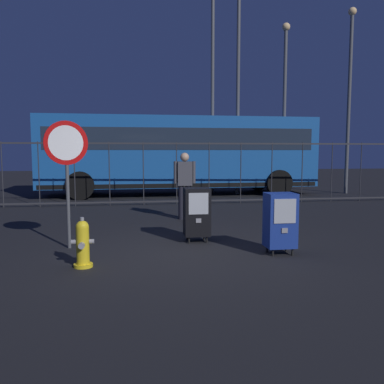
# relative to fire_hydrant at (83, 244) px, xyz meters

# --- Properties ---
(ground_plane) EXTENTS (60.00, 60.00, 0.00)m
(ground_plane) POSITION_rel_fire_hydrant_xyz_m (1.60, 0.69, -0.35)
(ground_plane) COLOR black
(fire_hydrant) EXTENTS (0.33, 0.32, 0.75)m
(fire_hydrant) POSITION_rel_fire_hydrant_xyz_m (0.00, 0.00, 0.00)
(fire_hydrant) COLOR yellow
(fire_hydrant) RESTS_ON ground_plane
(newspaper_box_primary) EXTENTS (0.48, 0.42, 1.02)m
(newspaper_box_primary) POSITION_rel_fire_hydrant_xyz_m (3.16, 0.32, 0.22)
(newspaper_box_primary) COLOR black
(newspaper_box_primary) RESTS_ON ground_plane
(newspaper_box_secondary) EXTENTS (0.48, 0.42, 1.02)m
(newspaper_box_secondary) POSITION_rel_fire_hydrant_xyz_m (1.93, 1.44, 0.22)
(newspaper_box_secondary) COLOR black
(newspaper_box_secondary) RESTS_ON ground_plane
(stop_sign) EXTENTS (0.71, 0.31, 2.23)m
(stop_sign) POSITION_rel_fire_hydrant_xyz_m (-0.38, 1.24, 1.25)
(stop_sign) COLOR #4C4F54
(stop_sign) RESTS_ON ground_plane
(pedestrian) EXTENTS (0.55, 0.22, 1.67)m
(pedestrian) POSITION_rel_fire_hydrant_xyz_m (2.03, 4.00, 0.60)
(pedestrian) COLOR black
(pedestrian) RESTS_ON ground_plane
(fence_barrier) EXTENTS (18.03, 0.04, 2.00)m
(fence_barrier) POSITION_rel_fire_hydrant_xyz_m (1.60, 6.89, 0.67)
(fence_barrier) COLOR #2D2D33
(fence_barrier) RESTS_ON ground_plane
(bus_near) EXTENTS (10.54, 2.92, 3.00)m
(bus_near) POSITION_rel_fire_hydrant_xyz_m (2.55, 9.89, 1.36)
(bus_near) COLOR #19519E
(bus_near) RESTS_ON ground_plane
(street_light_near_left) EXTENTS (0.32, 0.32, 8.06)m
(street_light_near_left) POSITION_rel_fire_hydrant_xyz_m (3.92, 10.10, 4.25)
(street_light_near_left) COLOR #4C4F54
(street_light_near_left) RESTS_ON ground_plane
(street_light_near_right) EXTENTS (0.32, 0.32, 7.28)m
(street_light_near_right) POSITION_rel_fire_hydrant_xyz_m (9.30, 9.29, 3.85)
(street_light_near_right) COLOR #4C4F54
(street_light_near_right) RESTS_ON ground_plane
(street_light_far_left) EXTENTS (0.32, 0.32, 6.73)m
(street_light_far_left) POSITION_rel_fire_hydrant_xyz_m (6.79, 9.76, 3.57)
(street_light_far_left) COLOR #4C4F54
(street_light_far_left) RESTS_ON ground_plane
(street_light_far_right) EXTENTS (0.32, 0.32, 7.95)m
(street_light_far_right) POSITION_rel_fire_hydrant_xyz_m (4.83, 9.57, 4.20)
(street_light_far_right) COLOR #4C4F54
(street_light_far_right) RESTS_ON ground_plane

